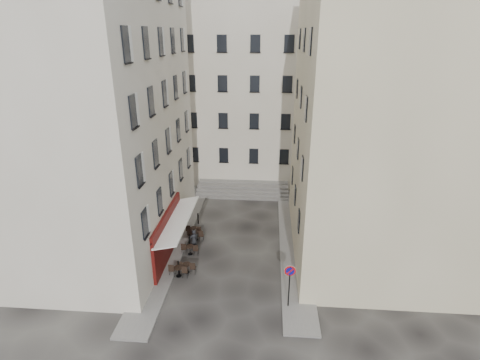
# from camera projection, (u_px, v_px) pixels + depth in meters

# --- Properties ---
(ground) EXTENTS (90.00, 90.00, 0.00)m
(ground) POSITION_uv_depth(u_px,v_px,m) (229.00, 267.00, 25.55)
(ground) COLOR black
(ground) RESTS_ON ground
(sidewalk_left) EXTENTS (2.00, 22.00, 0.12)m
(sidewalk_left) POSITION_uv_depth(u_px,v_px,m) (178.00, 234.00, 29.56)
(sidewalk_left) COLOR slate
(sidewalk_left) RESTS_ON ground
(sidewalk_right) EXTENTS (2.00, 18.00, 0.12)m
(sidewalk_right) POSITION_uv_depth(u_px,v_px,m) (293.00, 246.00, 27.97)
(sidewalk_right) COLOR slate
(sidewalk_right) RESTS_ON ground
(building_left) EXTENTS (12.20, 16.20, 20.60)m
(building_left) POSITION_uv_depth(u_px,v_px,m) (78.00, 106.00, 25.30)
(building_left) COLOR beige
(building_left) RESTS_ON ground
(building_right) EXTENTS (12.20, 14.20, 18.60)m
(building_right) POSITION_uv_depth(u_px,v_px,m) (392.00, 124.00, 24.59)
(building_right) COLOR tan
(building_right) RESTS_ON ground
(building_back) EXTENTS (18.20, 10.20, 18.60)m
(building_back) POSITION_uv_depth(u_px,v_px,m) (238.00, 89.00, 39.80)
(building_back) COLOR beige
(building_back) RESTS_ON ground
(cafe_storefront) EXTENTS (1.74, 7.30, 3.50)m
(cafe_storefront) POSITION_uv_depth(u_px,v_px,m) (169.00, 233.00, 26.10)
(cafe_storefront) COLOR #4B0B0A
(cafe_storefront) RESTS_ON ground
(stone_steps) EXTENTS (9.00, 3.15, 0.80)m
(stone_steps) POSITION_uv_depth(u_px,v_px,m) (243.00, 190.00, 37.05)
(stone_steps) COLOR #5F5C5A
(stone_steps) RESTS_ON ground
(bollard_near) EXTENTS (0.12, 0.12, 0.98)m
(bollard_near) POSITION_uv_depth(u_px,v_px,m) (179.00, 267.00, 24.67)
(bollard_near) COLOR black
(bollard_near) RESTS_ON ground
(bollard_mid) EXTENTS (0.12, 0.12, 0.98)m
(bollard_mid) POSITION_uv_depth(u_px,v_px,m) (189.00, 240.00, 27.91)
(bollard_mid) COLOR black
(bollard_mid) RESTS_ON ground
(bollard_far) EXTENTS (0.12, 0.12, 0.98)m
(bollard_far) POSITION_uv_depth(u_px,v_px,m) (198.00, 218.00, 31.15)
(bollard_far) COLOR black
(bollard_far) RESTS_ON ground
(no_parking_sign) EXTENTS (0.65, 0.11, 2.84)m
(no_parking_sign) POSITION_uv_depth(u_px,v_px,m) (290.00, 279.00, 21.08)
(no_parking_sign) COLOR black
(no_parking_sign) RESTS_ON ground
(bistro_table_a) EXTENTS (1.27, 0.60, 0.89)m
(bistro_table_a) POSITION_uv_depth(u_px,v_px,m) (179.00, 270.00, 24.42)
(bistro_table_a) COLOR black
(bistro_table_a) RESTS_ON ground
(bistro_table_b) EXTENTS (1.24, 0.58, 0.87)m
(bistro_table_b) POSITION_uv_depth(u_px,v_px,m) (187.00, 267.00, 24.80)
(bistro_table_b) COLOR black
(bistro_table_b) RESTS_ON ground
(bistro_table_c) EXTENTS (1.25, 0.59, 0.88)m
(bistro_table_c) POSITION_uv_depth(u_px,v_px,m) (190.00, 249.00, 26.84)
(bistro_table_c) COLOR black
(bistro_table_c) RESTS_ON ground
(bistro_table_d) EXTENTS (1.26, 0.59, 0.88)m
(bistro_table_d) POSITION_uv_depth(u_px,v_px,m) (196.00, 235.00, 28.71)
(bistro_table_d) COLOR black
(bistro_table_d) RESTS_ON ground
(bistro_table_e) EXTENTS (1.23, 0.58, 0.87)m
(bistro_table_e) POSITION_uv_depth(u_px,v_px,m) (194.00, 230.00, 29.38)
(bistro_table_e) COLOR black
(bistro_table_e) RESTS_ON ground
(pedestrian) EXTENTS (0.72, 0.69, 1.65)m
(pedestrian) POSITION_uv_depth(u_px,v_px,m) (194.00, 240.00, 27.29)
(pedestrian) COLOR black
(pedestrian) RESTS_ON ground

